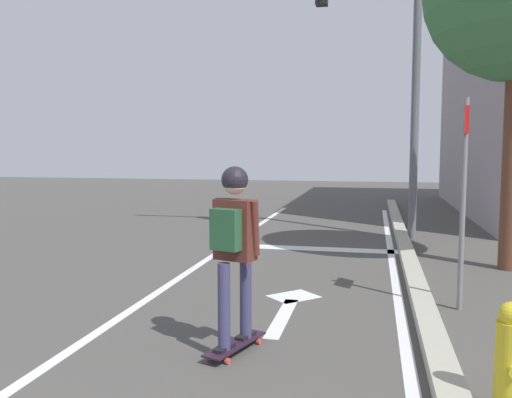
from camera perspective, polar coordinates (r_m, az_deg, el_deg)
name	(u,v)px	position (r m, az deg, el deg)	size (l,w,h in m)	color
lane_line_center	(159,292)	(7.15, -10.28, -9.62)	(0.12, 20.00, 0.01)	silver
lane_line_curbside	(399,306)	(6.64, 14.94, -10.91)	(0.12, 20.00, 0.01)	silver
stop_bar	(311,248)	(10.01, 5.84, -5.23)	(3.16, 0.40, 0.01)	silver
lane_arrow_stem	(282,317)	(6.04, 2.82, -12.37)	(0.16, 1.40, 0.01)	silver
lane_arrow_head	(294,296)	(6.84, 4.02, -10.23)	(0.56, 0.44, 0.01)	silver
curb_strip	(422,302)	(6.63, 17.15, -10.37)	(0.24, 24.00, 0.14)	#A5A290
skateboard	(235,345)	(5.07, -2.20, -15.14)	(0.43, 0.82, 0.08)	#2A1728
skater	(234,233)	(4.79, -2.36, -3.67)	(0.43, 0.60, 1.61)	#3B385F
traffic_signal_mast	(378,49)	(11.45, 12.78, 15.26)	(3.85, 0.34, 5.79)	#5C5E64
street_sign_post	(464,174)	(6.47, 21.16, 2.53)	(0.08, 0.44, 2.41)	slate
fire_hydrant	(510,360)	(4.21, 25.30, -15.17)	(0.20, 0.30, 0.81)	gold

